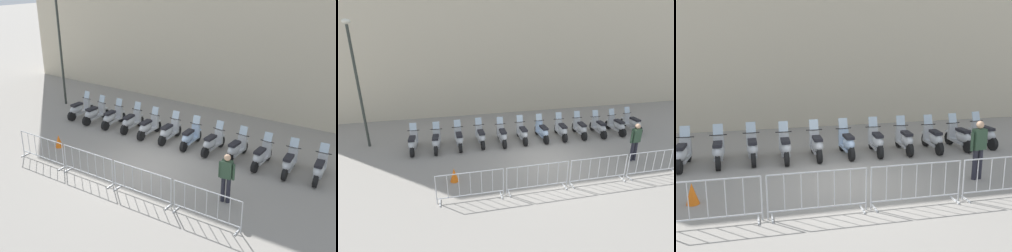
# 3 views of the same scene
# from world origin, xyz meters

# --- Properties ---
(ground_plane) EXTENTS (120.00, 120.00, 0.00)m
(ground_plane) POSITION_xyz_m (0.00, 0.00, 0.00)
(ground_plane) COLOR gray
(building_facade) EXTENTS (27.98, 7.35, 12.32)m
(building_facade) POSITION_xyz_m (-1.51, 8.31, 6.16)
(building_facade) COLOR beige
(building_facade) RESTS_ON ground
(motorcycle_0) EXTENTS (0.62, 1.72, 1.24)m
(motorcycle_0) POSITION_xyz_m (-6.19, 1.29, 0.45)
(motorcycle_0) COLOR black
(motorcycle_0) RESTS_ON ground
(motorcycle_1) EXTENTS (0.59, 1.72, 1.24)m
(motorcycle_1) POSITION_xyz_m (-5.13, 1.41, 0.45)
(motorcycle_1) COLOR black
(motorcycle_1) RESTS_ON ground
(motorcycle_2) EXTENTS (0.69, 1.71, 1.24)m
(motorcycle_2) POSITION_xyz_m (-4.09, 1.66, 0.45)
(motorcycle_2) COLOR black
(motorcycle_2) RESTS_ON ground
(motorcycle_3) EXTENTS (0.70, 1.71, 1.24)m
(motorcycle_3) POSITION_xyz_m (-3.05, 1.92, 0.45)
(motorcycle_3) COLOR black
(motorcycle_3) RESTS_ON ground
(motorcycle_4) EXTENTS (0.66, 1.72, 1.24)m
(motorcycle_4) POSITION_xyz_m (-1.98, 1.99, 0.45)
(motorcycle_4) COLOR black
(motorcycle_4) RESTS_ON ground
(motorcycle_5) EXTENTS (0.66, 1.72, 1.24)m
(motorcycle_5) POSITION_xyz_m (-0.95, 2.24, 0.45)
(motorcycle_5) COLOR black
(motorcycle_5) RESTS_ON ground
(motorcycle_6) EXTENTS (0.69, 1.71, 1.24)m
(motorcycle_6) POSITION_xyz_m (0.10, 2.43, 0.45)
(motorcycle_6) COLOR black
(motorcycle_6) RESTS_ON ground
(motorcycle_7) EXTENTS (0.59, 1.72, 1.24)m
(motorcycle_7) POSITION_xyz_m (1.14, 2.61, 0.45)
(motorcycle_7) COLOR black
(motorcycle_7) RESTS_ON ground
(motorcycle_8) EXTENTS (0.60, 1.72, 1.24)m
(motorcycle_8) POSITION_xyz_m (2.20, 2.79, 0.45)
(motorcycle_8) COLOR black
(motorcycle_8) RESTS_ON ground
(motorcycle_9) EXTENTS (0.61, 1.72, 1.24)m
(motorcycle_9) POSITION_xyz_m (3.26, 2.91, 0.45)
(motorcycle_9) COLOR black
(motorcycle_9) RESTS_ON ground
(motorcycle_10) EXTENTS (0.72, 1.70, 1.24)m
(motorcycle_10) POSITION_xyz_m (4.31, 3.13, 0.45)
(motorcycle_10) COLOR black
(motorcycle_10) RESTS_ON ground
(motorcycle_11) EXTENTS (0.72, 1.70, 1.24)m
(motorcycle_11) POSITION_xyz_m (5.33, 3.44, 0.45)
(motorcycle_11) COLOR black
(motorcycle_11) RESTS_ON ground
(barrier_segment_0) EXTENTS (2.30, 0.82, 1.07)m
(barrier_segment_0) POSITION_xyz_m (-3.22, -2.59, 0.53)
(barrier_segment_0) COLOR #B2B5B7
(barrier_segment_0) RESTS_ON ground
(barrier_segment_1) EXTENTS (2.30, 0.82, 1.07)m
(barrier_segment_1) POSITION_xyz_m (-0.84, -2.15, 0.53)
(barrier_segment_1) COLOR #B2B5B7
(barrier_segment_1) RESTS_ON ground
(barrier_segment_2) EXTENTS (2.30, 0.82, 1.07)m
(barrier_segment_2) POSITION_xyz_m (1.54, -1.72, 0.53)
(barrier_segment_2) COLOR #B2B5B7
(barrier_segment_2) RESTS_ON ground
(barrier_segment_3) EXTENTS (2.30, 0.82, 1.07)m
(barrier_segment_3) POSITION_xyz_m (3.92, -1.29, 0.53)
(barrier_segment_3) COLOR #B2B5B7
(barrier_segment_3) RESTS_ON ground
(street_lamp) EXTENTS (0.36, 0.36, 5.89)m
(street_lamp) POSITION_xyz_m (-8.54, 2.01, 3.55)
(street_lamp) COLOR #2D332D
(street_lamp) RESTS_ON ground
(officer_near_row_end) EXTENTS (0.53, 0.32, 1.73)m
(officer_near_row_end) POSITION_xyz_m (3.72, -0.03, 0.98)
(officer_near_row_end) COLOR #23232D
(officer_near_row_end) RESTS_ON ground
(traffic_cone) EXTENTS (0.32, 0.32, 0.55)m
(traffic_cone) POSITION_xyz_m (-3.94, -1.40, 0.28)
(traffic_cone) COLOR orange
(traffic_cone) RESTS_ON ground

